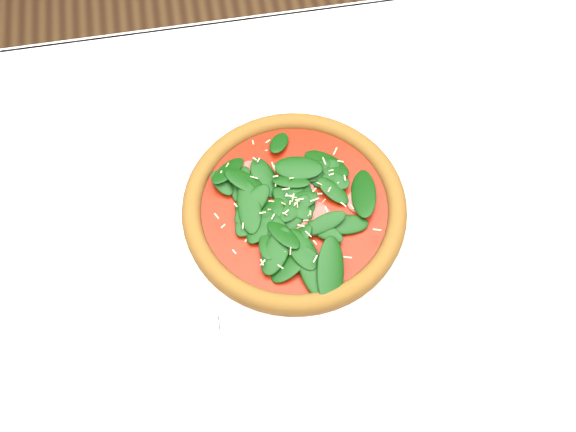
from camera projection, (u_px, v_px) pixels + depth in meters
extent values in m
plane|color=brown|center=(293.00, 358.00, 1.59)|extent=(6.00, 6.00, 0.00)
cube|color=white|center=(296.00, 228.00, 0.94)|extent=(1.20, 0.80, 0.04)
cylinder|color=#47311C|center=(20.00, 204.00, 1.38)|extent=(0.06, 0.06, 0.71)
cylinder|color=#47311C|center=(499.00, 132.00, 1.47)|extent=(0.06, 0.06, 0.71)
cube|color=white|center=(257.00, 60.00, 1.20)|extent=(1.20, 0.01, 0.22)
cylinder|color=white|center=(294.00, 213.00, 0.92)|extent=(0.37, 0.37, 0.01)
torus|color=white|center=(294.00, 212.00, 0.92)|extent=(0.37, 0.37, 0.01)
cylinder|color=brown|center=(294.00, 209.00, 0.91)|extent=(0.38, 0.38, 0.01)
torus|color=#B17728|center=(294.00, 207.00, 0.90)|extent=(0.38, 0.38, 0.03)
cylinder|color=#991905|center=(294.00, 207.00, 0.90)|extent=(0.31, 0.31, 0.00)
cylinder|color=#9A4C3D|center=(294.00, 205.00, 0.90)|extent=(0.28, 0.28, 0.00)
ellipsoid|color=#0C3509|center=(295.00, 202.00, 0.89)|extent=(0.30, 0.30, 0.03)
cylinder|color=beige|center=(295.00, 199.00, 0.88)|extent=(0.28, 0.28, 0.00)
cylinder|color=white|center=(101.00, 242.00, 0.90)|extent=(0.07, 0.07, 0.00)
cylinder|color=white|center=(91.00, 227.00, 0.86)|extent=(0.01, 0.01, 0.09)
ellipsoid|color=white|center=(71.00, 195.00, 0.78)|extent=(0.08, 0.08, 0.10)
cube|color=white|center=(218.00, 378.00, 0.81)|extent=(0.13, 0.06, 0.01)
cube|color=silver|center=(217.00, 376.00, 0.81)|extent=(0.02, 0.11, 0.00)
cube|color=silver|center=(213.00, 329.00, 0.83)|extent=(0.02, 0.04, 0.00)
cylinder|color=white|center=(459.00, 79.00, 1.03)|extent=(0.12, 0.12, 0.01)
torus|color=white|center=(459.00, 78.00, 1.03)|extent=(0.12, 0.12, 0.01)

